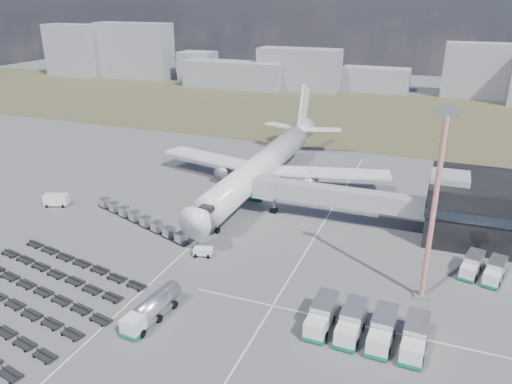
% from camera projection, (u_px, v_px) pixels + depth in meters
% --- Properties ---
extents(ground, '(420.00, 420.00, 0.00)m').
position_uv_depth(ground, '(193.00, 257.00, 77.88)').
color(ground, '#565659').
rests_on(ground, ground).
extents(grass_strip, '(420.00, 90.00, 0.01)m').
position_uv_depth(grass_strip, '(342.00, 113.00, 173.28)').
color(grass_strip, brown).
rests_on(grass_strip, ground).
extents(lane_markings, '(47.12, 110.00, 0.01)m').
position_uv_depth(lane_markings, '(258.00, 259.00, 77.21)').
color(lane_markings, silver).
rests_on(lane_markings, ground).
extents(jet_bridge, '(30.30, 3.80, 7.05)m').
position_uv_depth(jet_bridge, '(326.00, 195.00, 88.40)').
color(jet_bridge, '#939399').
rests_on(jet_bridge, ground).
extents(airliner, '(51.59, 64.53, 17.62)m').
position_uv_depth(airliner, '(265.00, 164.00, 104.01)').
color(airliner, white).
rests_on(airliner, ground).
extents(skyline, '(309.39, 27.55, 25.87)m').
position_uv_depth(skyline, '(324.00, 69.00, 209.68)').
color(skyline, gray).
rests_on(skyline, ground).
extents(fuel_tanker, '(3.29, 9.82, 3.12)m').
position_uv_depth(fuel_tanker, '(152.00, 309.00, 62.32)').
color(fuel_tanker, white).
rests_on(fuel_tanker, ground).
extents(pushback_tug, '(3.19, 2.26, 1.34)m').
position_uv_depth(pushback_tug, '(203.00, 252.00, 77.93)').
color(pushback_tug, white).
rests_on(pushback_tug, ground).
extents(utility_van, '(4.90, 3.46, 2.37)m').
position_uv_depth(utility_van, '(56.00, 200.00, 96.24)').
color(utility_van, white).
rests_on(utility_van, ground).
extents(catering_truck, '(3.37, 6.20, 2.70)m').
position_uv_depth(catering_truck, '(262.00, 190.00, 100.59)').
color(catering_truck, white).
rests_on(catering_truck, ground).
extents(service_trucks_near, '(13.79, 7.92, 3.01)m').
position_uv_depth(service_trucks_near, '(367.00, 326.00, 58.90)').
color(service_trucks_near, white).
rests_on(service_trucks_near, ground).
extents(service_trucks_far, '(6.65, 7.42, 2.56)m').
position_uv_depth(service_trucks_far, '(483.00, 268.00, 71.92)').
color(service_trucks_far, white).
rests_on(service_trucks_far, ground).
extents(uld_row, '(23.86, 10.28, 1.68)m').
position_uv_depth(uld_row, '(140.00, 219.00, 88.63)').
color(uld_row, black).
rests_on(uld_row, ground).
extents(baggage_dollies, '(32.64, 26.74, 0.69)m').
position_uv_depth(baggage_dollies, '(17.00, 294.00, 67.61)').
color(baggage_dollies, black).
rests_on(baggage_dollies, ground).
extents(floodlight_mast, '(2.44, 2.01, 25.98)m').
position_uv_depth(floodlight_mast, '(434.00, 209.00, 62.79)').
color(floodlight_mast, red).
rests_on(floodlight_mast, ground).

